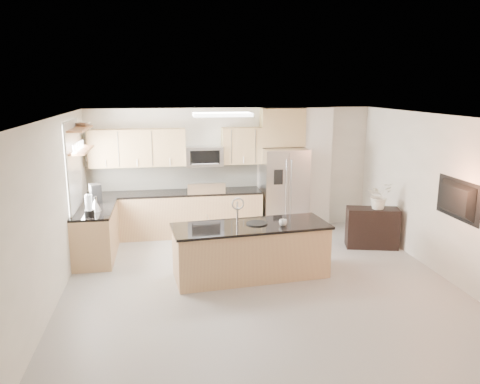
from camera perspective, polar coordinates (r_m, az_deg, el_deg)
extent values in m
plane|color=#9D9995|center=(7.31, 2.79, -11.78)|extent=(6.50, 6.50, 0.00)
cube|color=white|center=(6.67, 3.03, 9.00)|extent=(6.00, 6.50, 0.02)
cube|color=beige|center=(10.00, -1.03, 2.78)|extent=(6.00, 0.02, 2.60)
cube|color=beige|center=(3.95, 13.20, -13.71)|extent=(6.00, 0.02, 2.60)
cube|color=beige|center=(6.91, -22.25, -2.77)|extent=(0.02, 6.50, 2.60)
cube|color=beige|center=(8.05, 24.27, -0.84)|extent=(0.02, 6.50, 2.60)
cube|color=tan|center=(9.78, -7.86, -2.75)|extent=(3.55, 0.65, 0.88)
cube|color=black|center=(9.66, -7.95, -0.12)|extent=(3.55, 0.66, 0.04)
cube|color=beige|center=(9.91, -8.05, 1.86)|extent=(3.55, 0.02, 0.52)
cube|color=tan|center=(8.83, -17.13, -4.91)|extent=(0.65, 1.50, 0.88)
cube|color=black|center=(8.71, -17.33, -2.02)|extent=(0.66, 1.50, 0.04)
cube|color=black|center=(9.81, -4.21, -2.55)|extent=(0.76, 0.64, 0.90)
cube|color=black|center=(9.69, -4.26, 0.10)|extent=(0.76, 0.62, 0.03)
cube|color=silver|center=(9.38, -4.10, 0.39)|extent=(0.76, 0.04, 0.22)
cube|color=tan|center=(9.67, -12.40, 5.28)|extent=(1.92, 0.33, 0.75)
cube|color=tan|center=(9.79, 0.20, 5.67)|extent=(0.82, 0.33, 0.75)
cube|color=silver|center=(9.69, -4.39, 4.39)|extent=(0.76, 0.40, 0.40)
cube|color=black|center=(9.49, -4.29, 4.22)|extent=(0.60, 0.02, 0.28)
cube|color=silver|center=(9.93, 5.35, 0.24)|extent=(0.92, 0.75, 1.78)
cube|color=#949496|center=(9.57, 5.93, -0.25)|extent=(0.02, 0.01, 1.69)
cube|color=black|center=(9.43, 4.70, 1.82)|extent=(0.18, 0.03, 0.30)
cube|color=white|center=(10.28, 9.19, 2.89)|extent=(0.60, 0.30, 2.60)
cube|color=white|center=(8.60, -19.71, 2.75)|extent=(0.03, 1.05, 1.55)
cube|color=silver|center=(8.60, -19.61, 2.75)|extent=(0.03, 1.15, 1.65)
cube|color=#8F5E39|center=(8.64, -18.86, 4.86)|extent=(0.30, 1.20, 0.04)
cube|color=#8F5E39|center=(8.60, -19.04, 7.30)|extent=(0.30, 1.20, 0.04)
cube|color=white|center=(8.18, -2.18, 9.42)|extent=(1.00, 0.50, 0.06)
cube|color=tan|center=(7.65, 1.33, -7.29)|extent=(2.51, 1.07, 0.83)
cube|color=black|center=(7.51, 1.34, -4.18)|extent=(2.58, 1.14, 0.04)
cube|color=black|center=(7.48, -0.08, -4.36)|extent=(0.52, 0.38, 0.01)
cylinder|color=silver|center=(7.62, -0.33, -2.43)|extent=(0.03, 0.03, 0.34)
torus|color=silver|center=(7.53, -0.26, -1.44)|extent=(0.21, 0.03, 0.21)
cube|color=black|center=(9.34, 15.80, -4.22)|extent=(1.03, 0.63, 0.77)
imported|color=silver|center=(7.47, 5.27, -3.75)|extent=(0.17, 0.17, 0.10)
cylinder|color=black|center=(7.56, 2.06, -3.84)|extent=(0.38, 0.38, 0.02)
cylinder|color=black|center=(8.16, -17.87, -2.48)|extent=(0.16, 0.16, 0.11)
cylinder|color=silver|center=(8.12, -17.96, -1.21)|extent=(0.12, 0.12, 0.26)
cone|color=silver|center=(8.48, -17.23, -1.50)|extent=(0.20, 0.20, 0.22)
cylinder|color=black|center=(8.45, -17.29, -0.71)|extent=(0.04, 0.04, 0.04)
cube|color=black|center=(9.06, -17.20, -0.17)|extent=(0.25, 0.28, 0.35)
cylinder|color=silver|center=(9.02, -17.22, -0.78)|extent=(0.11, 0.11, 0.12)
imported|color=silver|center=(8.95, -18.69, 7.92)|extent=(0.44, 0.44, 0.09)
imported|color=silver|center=(9.15, 16.64, 0.35)|extent=(0.84, 0.78, 0.76)
imported|color=black|center=(7.83, 24.55, -0.85)|extent=(0.14, 1.08, 0.62)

